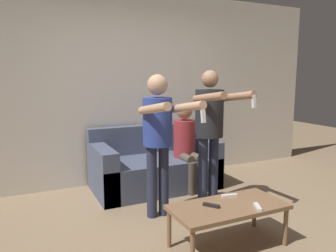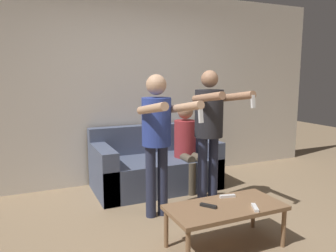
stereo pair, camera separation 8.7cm
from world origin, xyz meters
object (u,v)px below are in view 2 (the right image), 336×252
(couch, at_px, (154,167))
(remote_mid, at_px, (208,206))
(coffee_table, at_px, (225,210))
(remote_far, at_px, (227,196))
(person_seated, at_px, (187,142))
(person_standing_left, at_px, (158,130))
(remote_near, at_px, (255,208))
(person_standing_right, at_px, (210,123))

(couch, xyz_separation_m, remote_mid, (-0.17, -1.71, 0.12))
(coffee_table, bearing_deg, remote_mid, 168.51)
(remote_far, bearing_deg, person_seated, 78.44)
(person_seated, bearing_deg, remote_far, -101.56)
(person_standing_left, xyz_separation_m, remote_near, (0.49, -1.00, -0.56))
(person_seated, bearing_deg, person_standing_left, -135.56)
(person_seated, relative_size, remote_mid, 8.18)
(remote_near, bearing_deg, person_standing_left, 116.25)
(person_standing_left, relative_size, person_standing_right, 0.97)
(couch, xyz_separation_m, remote_far, (0.11, -1.59, 0.12))
(person_standing_right, relative_size, person_seated, 1.37)
(couch, bearing_deg, person_seated, -28.29)
(remote_near, xyz_separation_m, remote_mid, (-0.35, 0.20, 0.00))
(person_standing_right, distance_m, coffee_table, 1.11)
(couch, xyz_separation_m, coffee_table, (-0.02, -1.75, 0.07))
(person_standing_left, bearing_deg, person_standing_right, 0.80)
(person_standing_right, bearing_deg, remote_near, -98.25)
(person_standing_right, xyz_separation_m, person_seated, (0.07, 0.69, -0.36))
(person_standing_left, bearing_deg, remote_near, -63.75)
(person_standing_left, height_order, coffee_table, person_standing_left)
(couch, xyz_separation_m, person_seated, (0.39, -0.21, 0.35))
(remote_far, bearing_deg, couch, 93.99)
(remote_far, bearing_deg, remote_near, -78.91)
(coffee_table, relative_size, remote_mid, 7.34)
(remote_near, bearing_deg, person_seated, 82.67)
(remote_near, relative_size, remote_mid, 1.06)
(coffee_table, bearing_deg, person_standing_left, 109.99)
(person_standing_right, xyz_separation_m, remote_mid, (-0.49, -0.81, -0.59))
(person_seated, height_order, remote_mid, person_seated)
(couch, height_order, person_standing_right, person_standing_right)
(person_standing_right, height_order, remote_far, person_standing_right)
(remote_mid, xyz_separation_m, remote_far, (0.28, 0.12, 0.00))
(coffee_table, xyz_separation_m, remote_mid, (-0.16, 0.03, 0.05))
(person_standing_left, bearing_deg, couch, 70.64)
(person_seated, bearing_deg, coffee_table, -104.89)
(remote_mid, bearing_deg, person_standing_right, 58.79)
(person_standing_right, distance_m, remote_mid, 1.12)
(couch, bearing_deg, remote_far, -86.01)
(person_standing_left, bearing_deg, remote_mid, -79.62)
(person_standing_right, bearing_deg, person_seated, 84.02)
(person_seated, relative_size, remote_near, 7.70)
(person_standing_left, bearing_deg, coffee_table, -70.01)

